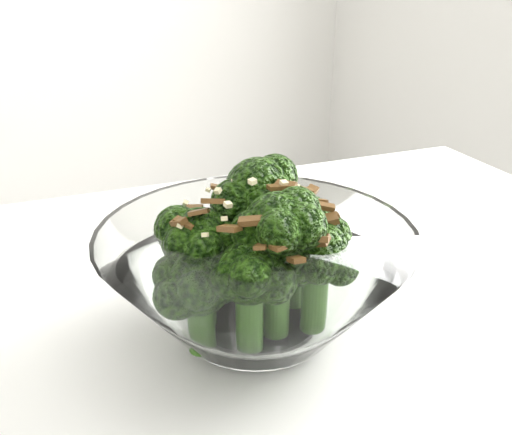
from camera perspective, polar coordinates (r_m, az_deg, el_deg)
broccoli_dish at (r=0.42m, az=0.04°, el=-5.47°), size 0.23×0.23×0.13m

